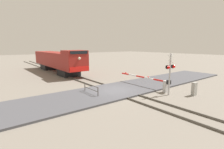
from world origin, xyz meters
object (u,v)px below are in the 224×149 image
(crossing_gate, at_px, (157,82))
(utility_cabinet, at_px, (194,89))
(crossing_signal, at_px, (170,70))
(locomotive, at_px, (58,60))
(guard_railing, at_px, (91,88))

(crossing_gate, relative_size, utility_cabinet, 5.69)
(crossing_gate, bearing_deg, crossing_signal, -107.81)
(locomotive, height_order, guard_railing, locomotive)
(locomotive, distance_m, crossing_signal, 19.77)
(crossing_signal, xyz_separation_m, guard_railing, (-5.62, 4.53, -1.77))
(locomotive, relative_size, crossing_signal, 4.24)
(locomotive, xyz_separation_m, guard_railing, (-2.51, -14.99, -1.42))
(guard_railing, bearing_deg, crossing_gate, -23.17)
(locomotive, xyz_separation_m, crossing_signal, (3.11, -19.52, 0.34))
(utility_cabinet, height_order, guard_railing, utility_cabinet)
(crossing_gate, bearing_deg, locomotive, 101.87)
(utility_cabinet, bearing_deg, crossing_signal, 139.34)
(crossing_gate, distance_m, utility_cabinet, 3.53)
(locomotive, bearing_deg, guard_railing, -99.50)
(crossing_signal, relative_size, crossing_gate, 0.55)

